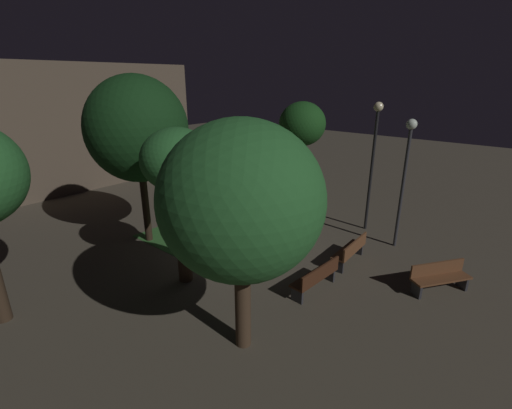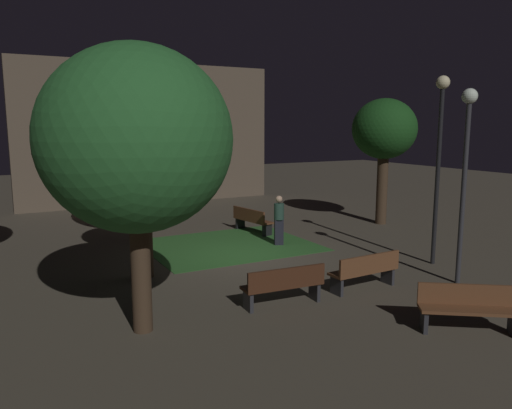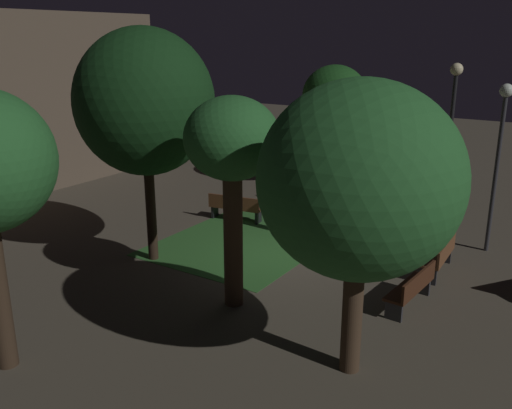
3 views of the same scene
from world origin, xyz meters
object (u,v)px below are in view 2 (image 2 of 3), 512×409
at_px(bench_front_left, 284,285).
at_px(bench_lawn_edge, 252,219).
at_px(tree_tall_center, 141,111).
at_px(tree_back_left, 136,140).
at_px(bench_path_side, 366,270).
at_px(lamp_post_path_center, 466,154).
at_px(pedestrian, 279,219).
at_px(tree_right_canopy, 384,131).
at_px(bench_front_right, 468,307).
at_px(tree_left_canopy, 140,133).
at_px(lamp_post_near_wall, 440,140).

distance_m(bench_front_left, bench_lawn_edge, 7.40).
xyz_separation_m(tree_tall_center, tree_back_left, (-1.95, -6.68, -0.68)).
relative_size(bench_front_left, bench_path_side, 1.01).
xyz_separation_m(tree_back_left, lamp_post_path_center, (7.58, -0.87, -0.40)).
bearing_deg(pedestrian, bench_front_left, -119.79).
bearing_deg(tree_right_canopy, bench_lawn_edge, 169.55).
relative_size(bench_lawn_edge, tree_right_canopy, 0.38).
bearing_deg(pedestrian, lamp_post_path_center, -71.36).
relative_size(bench_path_side, tree_tall_center, 0.30).
height_order(bench_lawn_edge, pedestrian, pedestrian).
bearing_deg(tree_tall_center, bench_front_right, -70.45).
bearing_deg(tree_right_canopy, bench_front_right, -123.54).
relative_size(tree_left_canopy, lamp_post_near_wall, 0.92).
relative_size(bench_front_left, bench_lawn_edge, 0.99).
distance_m(tree_left_canopy, lamp_post_path_center, 7.82).
bearing_deg(bench_path_side, bench_front_right, -87.77).
height_order(bench_path_side, tree_left_canopy, tree_left_canopy).
xyz_separation_m(lamp_post_path_center, pedestrian, (-1.84, 5.46, -2.32)).
height_order(tree_tall_center, tree_left_canopy, tree_tall_center).
bearing_deg(tree_right_canopy, lamp_post_near_wall, -117.93).
xyz_separation_m(bench_path_side, tree_back_left, (-5.25, 0.18, 3.09)).
distance_m(lamp_post_near_wall, lamp_post_path_center, 1.75).
height_order(tree_back_left, lamp_post_near_wall, tree_back_left).
xyz_separation_m(tree_tall_center, lamp_post_path_center, (5.64, -7.55, -1.09)).
height_order(bench_path_side, tree_back_left, tree_back_left).
bearing_deg(tree_left_canopy, bench_lawn_edge, 34.78).
xyz_separation_m(bench_front_right, pedestrian, (0.38, 7.52, 0.37)).
bearing_deg(lamp_post_path_center, lamp_post_near_wall, 61.64).
relative_size(bench_front_left, tree_right_canopy, 0.38).
height_order(bench_path_side, pedestrian, pedestrian).
height_order(tree_tall_center, pedestrian, tree_tall_center).
distance_m(bench_front_left, lamp_post_path_center, 5.35).
relative_size(tree_right_canopy, tree_left_canopy, 1.03).
distance_m(bench_lawn_edge, lamp_post_near_wall, 7.17).
bearing_deg(bench_path_side, tree_tall_center, 115.74).
bearing_deg(tree_left_canopy, bench_front_right, -54.84).
distance_m(bench_front_left, tree_right_canopy, 10.46).
xyz_separation_m(bench_front_right, tree_back_left, (-5.36, 2.93, 3.09)).
distance_m(tree_back_left, pedestrian, 7.84).
height_order(bench_front_right, pedestrian, pedestrian).
distance_m(bench_path_side, lamp_post_path_center, 3.62).
relative_size(bench_front_left, bench_front_right, 1.05).
height_order(tree_left_canopy, lamp_post_near_wall, lamp_post_near_wall).
bearing_deg(tree_back_left, tree_right_canopy, 27.21).
relative_size(bench_lawn_edge, lamp_post_near_wall, 0.36).
height_order(tree_right_canopy, lamp_post_path_center, tree_right_canopy).
xyz_separation_m(tree_tall_center, tree_left_canopy, (-0.97, -3.39, -0.59)).
bearing_deg(bench_path_side, lamp_post_near_wall, 14.82).
distance_m(bench_front_left, tree_left_canopy, 5.12).
bearing_deg(tree_back_left, bench_front_left, -3.37).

